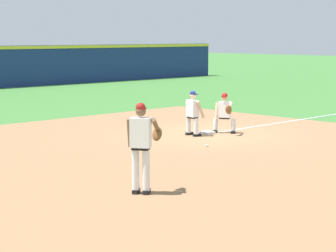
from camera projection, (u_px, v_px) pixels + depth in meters
ground_plane at (207, 134)px, 21.37m from camera, size 160.00×160.00×0.00m
infield_dirt_patch at (182, 157)px, 17.31m from camera, size 18.00×18.00×0.01m
first_base_bag at (207, 133)px, 21.37m from camera, size 0.38×0.38×0.09m
baseball at (207, 145)px, 18.96m from camera, size 0.07×0.07×0.07m
pitcher at (142, 142)px, 13.15m from camera, size 0.84×0.57×1.86m
first_baseman at (225, 111)px, 21.47m from camera, size 0.82×1.02×1.34m
baserunner at (193, 111)px, 20.92m from camera, size 0.50×0.63×1.46m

